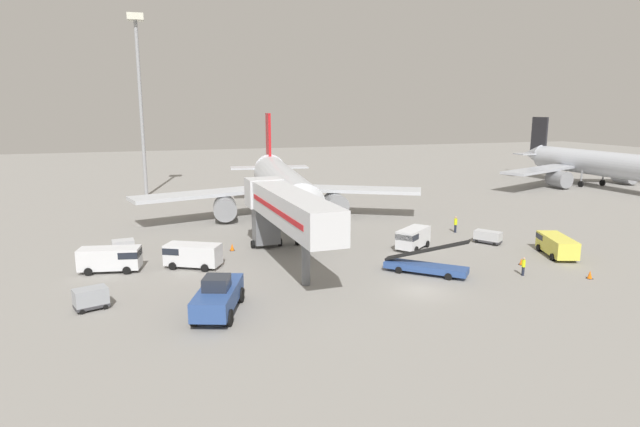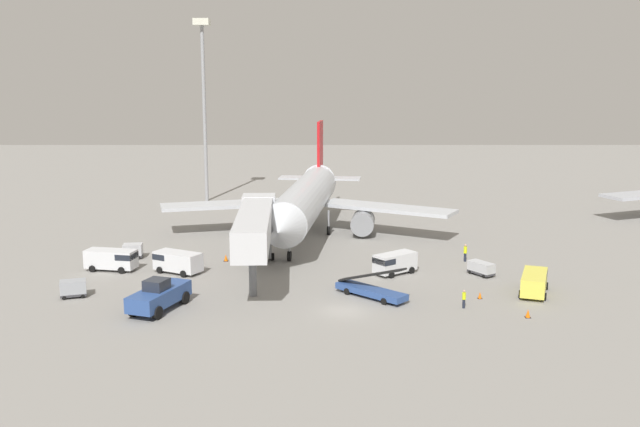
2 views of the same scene
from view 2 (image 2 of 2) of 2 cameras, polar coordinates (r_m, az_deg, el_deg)
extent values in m
plane|color=gray|center=(60.19, 1.79, -7.79)|extent=(300.00, 300.00, 0.00)
cylinder|color=silver|center=(86.27, -1.47, 1.02)|extent=(8.28, 29.96, 4.81)
cone|color=silver|center=(70.21, -3.36, -1.26)|extent=(5.10, 4.04, 4.72)
cone|color=silver|center=(103.39, -0.12, 2.85)|extent=(5.19, 5.96, 4.57)
cube|color=red|center=(101.52, -0.21, 5.24)|extent=(0.86, 4.30, 7.70)
cube|color=silver|center=(101.34, 1.39, 2.83)|extent=(6.10, 3.78, 0.24)
cube|color=silver|center=(102.01, -1.84, 2.88)|extent=(6.10, 3.78, 0.24)
cube|color=silver|center=(88.01, 5.16, 0.46)|extent=(16.92, 11.92, 0.44)
cube|color=silver|center=(90.66, -7.48, 0.71)|extent=(17.49, 8.58, 0.44)
cylinder|color=gray|center=(87.50, 3.24, -0.71)|extent=(3.25, 3.99, 2.83)
cylinder|color=gray|center=(89.40, -5.81, -0.51)|extent=(3.25, 3.99, 2.83)
cylinder|color=gray|center=(75.62, -2.69, -2.49)|extent=(0.28, 0.28, 2.54)
cylinder|color=black|center=(75.92, -2.68, -3.42)|extent=(0.48, 1.13, 1.10)
cylinder|color=gray|center=(88.16, 0.48, -0.56)|extent=(0.28, 0.28, 2.54)
cylinder|color=black|center=(88.42, 0.48, -1.37)|extent=(0.48, 1.13, 1.10)
cylinder|color=gray|center=(88.91, -3.07, -0.48)|extent=(0.28, 0.28, 2.54)
cylinder|color=black|center=(89.17, -3.06, -1.28)|extent=(0.48, 1.13, 1.10)
cube|color=silver|center=(66.51, -5.50, -1.05)|extent=(3.68, 18.03, 2.70)
cube|color=red|center=(66.61, -6.80, -1.06)|extent=(0.61, 15.05, 0.44)
cube|color=silver|center=(75.88, -5.12, 0.43)|extent=(3.55, 2.93, 2.84)
cube|color=#232833|center=(77.12, -5.07, 0.79)|extent=(3.31, 0.36, 0.90)
cube|color=slate|center=(75.95, -5.10, -2.08)|extent=(2.62, 1.90, 3.83)
cylinder|color=black|center=(76.48, -6.14, -3.48)|extent=(0.33, 0.81, 0.80)
cylinder|color=black|center=(76.34, -4.00, -3.47)|extent=(0.33, 0.81, 0.80)
cylinder|color=slate|center=(63.84, -5.61, -4.76)|extent=(0.70, 0.70, 4.23)
cube|color=#2D4C8E|center=(61.55, -12.94, -6.47)|extent=(4.49, 7.02, 1.30)
cube|color=#232833|center=(60.97, -13.15, -5.57)|extent=(2.19, 2.26, 0.90)
cylinder|color=black|center=(59.44, -13.09, -7.76)|extent=(0.75, 1.17, 1.10)
cylinder|color=black|center=(60.65, -14.92, -7.47)|extent=(0.75, 1.17, 1.10)
cylinder|color=black|center=(62.90, -10.98, -6.64)|extent=(0.75, 1.17, 1.10)
cylinder|color=black|center=(64.05, -12.76, -6.39)|extent=(0.75, 1.17, 1.10)
cube|color=#2D4C8E|center=(63.66, 3.90, -6.22)|extent=(6.30, 6.08, 0.55)
cube|color=black|center=(63.23, 3.92, -4.91)|extent=(5.80, 5.55, 2.44)
cylinder|color=black|center=(63.10, 5.86, -6.67)|extent=(0.59, 0.57, 0.60)
cylinder|color=black|center=(61.88, 4.94, -7.01)|extent=(0.59, 0.57, 0.60)
cylinder|color=black|center=(65.62, 2.91, -5.94)|extent=(0.59, 0.57, 0.60)
cylinder|color=black|center=(64.45, 1.97, -6.24)|extent=(0.59, 0.57, 0.60)
cube|color=silver|center=(75.16, -16.58, -3.50)|extent=(5.36, 2.91, 1.83)
cube|color=#1E232D|center=(74.29, -15.42, -3.28)|extent=(1.98, 2.27, 0.59)
cylinder|color=black|center=(75.48, -15.16, -4.04)|extent=(0.74, 0.48, 0.68)
cylinder|color=black|center=(73.85, -15.79, -4.40)|extent=(0.74, 0.48, 0.68)
cylinder|color=black|center=(76.90, -17.27, -3.88)|extent=(0.74, 0.48, 0.68)
cylinder|color=black|center=(75.30, -17.94, -4.23)|extent=(0.74, 0.48, 0.68)
cube|color=silver|center=(72.57, -11.50, -3.77)|extent=(5.22, 4.11, 1.83)
cube|color=#1E232D|center=(73.52, -12.50, -3.29)|extent=(2.35, 2.56, 0.59)
cylinder|color=black|center=(73.03, -12.88, -4.43)|extent=(0.77, 0.65, 0.68)
cylinder|color=black|center=(74.45, -11.89, -4.10)|extent=(0.77, 0.65, 0.68)
cylinder|color=black|center=(71.14, -11.05, -4.77)|extent=(0.77, 0.65, 0.68)
cylinder|color=black|center=(72.60, -10.07, -4.41)|extent=(0.77, 0.65, 0.68)
cube|color=silver|center=(71.22, 5.81, -3.89)|extent=(4.65, 4.18, 1.80)
cube|color=#1E232D|center=(70.12, 4.92, -3.78)|extent=(2.28, 2.36, 0.58)
cylinder|color=black|center=(69.90, 5.49, -4.89)|extent=(0.74, 0.68, 0.68)
cylinder|color=black|center=(71.16, 4.50, -4.59)|extent=(0.74, 0.68, 0.68)
cylinder|color=black|center=(71.76, 7.09, -4.51)|extent=(0.74, 0.68, 0.68)
cylinder|color=black|center=(72.98, 6.10, -4.22)|extent=(0.74, 0.68, 0.68)
cube|color=#E5DB4C|center=(67.31, 16.55, -5.26)|extent=(3.78, 5.84, 1.60)
cube|color=#1E232D|center=(69.01, 16.65, -4.56)|extent=(2.55, 2.35, 0.51)
cylinder|color=black|center=(69.19, 15.78, -5.42)|extent=(0.58, 0.76, 0.68)
cylinder|color=black|center=(69.11, 17.41, -5.53)|extent=(0.58, 0.76, 0.68)
cylinder|color=black|center=(65.94, 15.57, -6.21)|extent=(0.58, 0.76, 0.68)
cylinder|color=black|center=(65.86, 17.29, -6.33)|extent=(0.58, 0.76, 0.68)
cube|color=#38383D|center=(67.36, -19.32, -6.12)|extent=(2.53, 1.99, 0.22)
cube|color=#999EA5|center=(67.17, -19.36, -5.56)|extent=(2.53, 1.99, 1.14)
cylinder|color=black|center=(67.98, -18.65, -6.02)|extent=(0.38, 0.23, 0.36)
cylinder|color=black|center=(66.77, -18.65, -6.32)|extent=(0.38, 0.23, 0.36)
cylinder|color=black|center=(68.02, -19.96, -6.09)|extent=(0.38, 0.23, 0.36)
cylinder|color=black|center=(66.81, -19.99, -6.40)|extent=(0.38, 0.23, 0.36)
cube|color=#38383D|center=(72.35, 12.55, -4.60)|extent=(2.50, 2.93, 0.22)
cube|color=silver|center=(72.20, 12.56, -4.16)|extent=(2.50, 2.93, 0.93)
cylinder|color=black|center=(72.15, 13.39, -4.77)|extent=(0.30, 0.37, 0.36)
cylinder|color=black|center=(71.36, 12.77, -4.92)|extent=(0.30, 0.37, 0.36)
cylinder|color=black|center=(73.40, 12.32, -4.46)|extent=(0.30, 0.37, 0.36)
cylinder|color=black|center=(72.62, 11.70, -4.60)|extent=(0.30, 0.37, 0.36)
cube|color=#38383D|center=(79.74, -14.93, -3.28)|extent=(2.14, 1.64, 0.22)
cube|color=silver|center=(79.58, -14.96, -2.79)|extent=(2.14, 1.64, 1.17)
cylinder|color=black|center=(79.25, -15.50, -3.48)|extent=(0.37, 0.16, 0.36)
cylinder|color=black|center=(80.51, -15.35, -3.25)|extent=(0.37, 0.16, 0.36)
cylinder|color=black|center=(79.03, -14.50, -3.47)|extent=(0.37, 0.16, 0.36)
cylinder|color=black|center=(80.30, -14.36, -3.23)|extent=(0.37, 0.16, 0.36)
cylinder|color=#1E2333|center=(61.94, 11.22, -7.08)|extent=(0.30, 0.30, 0.77)
cylinder|color=#D8EA19|center=(61.74, 11.24, -6.47)|extent=(0.40, 0.40, 0.61)
sphere|color=tan|center=(61.62, 11.26, -6.09)|extent=(0.21, 0.21, 0.21)
cylinder|color=#1E2333|center=(77.31, 11.32, -3.44)|extent=(0.29, 0.29, 0.90)
cylinder|color=#D8EA19|center=(77.12, 11.34, -2.86)|extent=(0.39, 0.39, 0.71)
sphere|color=tan|center=(77.01, 11.35, -2.50)|extent=(0.24, 0.24, 0.24)
cube|color=black|center=(60.96, 16.07, -7.97)|extent=(0.46, 0.46, 0.03)
cone|color=orange|center=(60.85, 16.09, -7.66)|extent=(0.39, 0.39, 0.67)
cube|color=black|center=(64.95, 12.45, -6.63)|extent=(0.40, 0.40, 0.03)
cone|color=orange|center=(64.86, 12.46, -6.37)|extent=(0.34, 0.34, 0.58)
cube|color=black|center=(76.61, -7.74, -3.79)|extent=(0.48, 0.48, 0.03)
cone|color=orange|center=(76.52, -7.75, -3.53)|extent=(0.41, 0.41, 0.71)
cylinder|color=#93969B|center=(113.03, -9.44, 7.77)|extent=(0.56, 0.56, 27.01)
cube|color=silver|center=(113.19, -9.67, 14.87)|extent=(2.40, 2.40, 1.00)
camera|label=1|loc=(28.68, -38.09, -2.00)|focal=29.85mm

